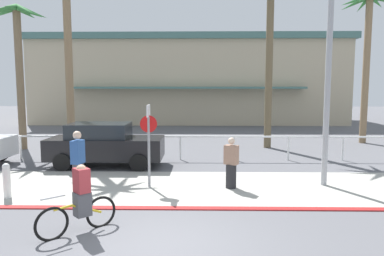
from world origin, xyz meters
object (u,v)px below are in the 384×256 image
(stop_sign_bike_lane, at_px, (149,134))
(pedestrian_0, at_px, (78,164))
(pedestrian_1, at_px, (231,165))
(palm_tree_2, at_px, (18,38))
(cyclist_yellow_0, at_px, (80,201))
(bollard_0, at_px, (7,180))
(streetlight_curb, at_px, (332,47))
(car_black_1, at_px, (105,144))
(palm_tree_4, at_px, (271,18))
(palm_tree_5, at_px, (369,31))

(stop_sign_bike_lane, distance_m, pedestrian_0, 2.24)
(stop_sign_bike_lane, height_order, pedestrian_1, stop_sign_bike_lane)
(palm_tree_2, distance_m, cyclist_yellow_0, 13.06)
(palm_tree_2, bearing_deg, stop_sign_bike_lane, -43.68)
(palm_tree_2, bearing_deg, pedestrian_1, -35.56)
(palm_tree_2, xyz_separation_m, cyclist_yellow_0, (6.25, -10.43, -4.76))
(bollard_0, xyz_separation_m, cyclist_yellow_0, (2.82, -2.33, 0.18))
(cyclist_yellow_0, distance_m, pedestrian_1, 4.93)
(streetlight_curb, bearing_deg, car_black_1, 159.02)
(palm_tree_2, relative_size, palm_tree_4, 0.82)
(stop_sign_bike_lane, xyz_separation_m, pedestrian_0, (-1.99, -0.61, -0.82))
(pedestrian_0, bearing_deg, palm_tree_5, 38.01)
(palm_tree_2, distance_m, palm_tree_5, 18.06)
(palm_tree_5, xyz_separation_m, car_black_1, (-12.78, -6.24, -5.22))
(stop_sign_bike_lane, distance_m, palm_tree_5, 14.78)
(cyclist_yellow_0, relative_size, pedestrian_0, 0.82)
(palm_tree_2, bearing_deg, cyclist_yellow_0, -59.08)
(streetlight_curb, relative_size, palm_tree_5, 0.93)
(palm_tree_4, relative_size, palm_tree_5, 1.06)
(bollard_0, bearing_deg, car_black_1, 68.22)
(bollard_0, distance_m, pedestrian_0, 1.94)
(palm_tree_5, relative_size, pedestrian_1, 5.09)
(palm_tree_5, distance_m, pedestrian_0, 16.87)
(palm_tree_4, distance_m, cyclist_yellow_0, 13.87)
(car_black_1, xyz_separation_m, pedestrian_1, (4.66, -3.09, -0.15))
(bollard_0, distance_m, streetlight_curb, 10.11)
(pedestrian_0, bearing_deg, bollard_0, -162.83)
(palm_tree_4, xyz_separation_m, cyclist_yellow_0, (-6.08, -11.07, -5.74))
(streetlight_curb, distance_m, palm_tree_5, 10.67)
(pedestrian_1, bearing_deg, bollard_0, -170.02)
(palm_tree_4, height_order, palm_tree_5, palm_tree_4)
(palm_tree_5, relative_size, cyclist_yellow_0, 5.36)
(stop_sign_bike_lane, xyz_separation_m, bollard_0, (-3.82, -1.17, -1.16))
(pedestrian_0, bearing_deg, palm_tree_2, 124.91)
(car_black_1, bearing_deg, bollard_0, -111.78)
(stop_sign_bike_lane, xyz_separation_m, pedestrian_1, (2.52, -0.06, -0.95))
(palm_tree_2, distance_m, pedestrian_0, 10.28)
(stop_sign_bike_lane, bearing_deg, palm_tree_4, 56.16)
(bollard_0, relative_size, car_black_1, 0.23)
(streetlight_curb, bearing_deg, stop_sign_bike_lane, -178.89)
(palm_tree_2, xyz_separation_m, pedestrian_1, (9.77, -6.99, -4.74))
(palm_tree_2, bearing_deg, pedestrian_0, -55.09)
(palm_tree_2, xyz_separation_m, palm_tree_4, (12.33, 0.64, 0.98))
(cyclist_yellow_0, bearing_deg, palm_tree_4, 61.24)
(stop_sign_bike_lane, xyz_separation_m, streetlight_curb, (5.48, 0.11, 2.60))
(bollard_0, bearing_deg, streetlight_curb, 7.84)
(palm_tree_2, height_order, palm_tree_5, palm_tree_5)
(car_black_1, height_order, cyclist_yellow_0, car_black_1)
(palm_tree_5, xyz_separation_m, cyclist_yellow_0, (-11.64, -12.77, -5.39))
(palm_tree_5, bearing_deg, palm_tree_2, -172.56)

